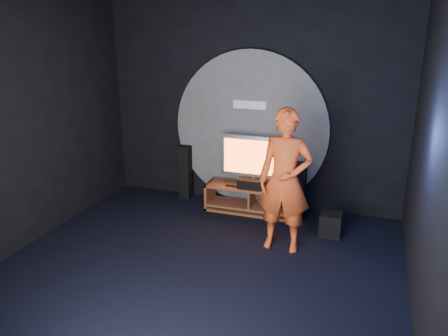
# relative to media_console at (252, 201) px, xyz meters

# --- Properties ---
(floor) EXTENTS (5.00, 5.00, 0.00)m
(floor) POSITION_rel_media_console_xyz_m (-0.16, -2.05, -0.19)
(floor) COLOR black
(floor) RESTS_ON ground
(back_wall) EXTENTS (5.00, 0.04, 3.50)m
(back_wall) POSITION_rel_media_console_xyz_m (-0.16, 0.45, 1.56)
(back_wall) COLOR black
(back_wall) RESTS_ON ground
(front_wall) EXTENTS (5.00, 0.04, 3.50)m
(front_wall) POSITION_rel_media_console_xyz_m (-0.16, -4.55, 1.56)
(front_wall) COLOR black
(front_wall) RESTS_ON ground
(left_wall) EXTENTS (0.04, 5.00, 3.50)m
(left_wall) POSITION_rel_media_console_xyz_m (-2.66, -2.05, 1.56)
(left_wall) COLOR black
(left_wall) RESTS_ON ground
(right_wall) EXTENTS (0.04, 5.00, 3.50)m
(right_wall) POSITION_rel_media_console_xyz_m (2.34, -2.05, 1.56)
(right_wall) COLOR black
(right_wall) RESTS_ON ground
(wall_disc_panel) EXTENTS (2.60, 0.11, 2.60)m
(wall_disc_panel) POSITION_rel_media_console_xyz_m (-0.16, 0.39, 1.11)
(wall_disc_panel) COLOR #515156
(wall_disc_panel) RESTS_ON ground
(media_console) EXTENTS (1.51, 0.45, 0.45)m
(media_console) POSITION_rel_media_console_xyz_m (0.00, 0.00, 0.00)
(media_console) COLOR brown
(media_console) RESTS_ON ground
(tv) EXTENTS (1.10, 0.22, 0.82)m
(tv) POSITION_rel_media_console_xyz_m (-0.01, 0.07, 0.71)
(tv) COLOR #B3B3BB
(tv) RESTS_ON media_console
(center_speaker) EXTENTS (0.40, 0.15, 0.15)m
(center_speaker) POSITION_rel_media_console_xyz_m (-0.01, -0.13, 0.33)
(center_speaker) COLOR black
(center_speaker) RESTS_ON media_console
(remote) EXTENTS (0.18, 0.05, 0.02)m
(remote) POSITION_rel_media_console_xyz_m (-0.33, -0.12, 0.27)
(remote) COLOR black
(remote) RESTS_ON media_console
(tower_speaker_left) EXTENTS (0.19, 0.21, 0.95)m
(tower_speaker_left) POSITION_rel_media_console_xyz_m (-1.30, 0.27, 0.28)
(tower_speaker_left) COLOR black
(tower_speaker_left) RESTS_ON ground
(tower_speaker_right) EXTENTS (0.19, 0.21, 0.95)m
(tower_speaker_right) POSITION_rel_media_console_xyz_m (0.77, -0.08, 0.28)
(tower_speaker_right) COLOR black
(tower_speaker_right) RESTS_ON ground
(subwoofer) EXTENTS (0.31, 0.31, 0.34)m
(subwoofer) POSITION_rel_media_console_xyz_m (1.31, -0.46, -0.02)
(subwoofer) COLOR black
(subwoofer) RESTS_ON ground
(player) EXTENTS (0.71, 0.47, 1.95)m
(player) POSITION_rel_media_console_xyz_m (0.72, -1.05, 0.78)
(player) COLOR #DF4C1E
(player) RESTS_ON ground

